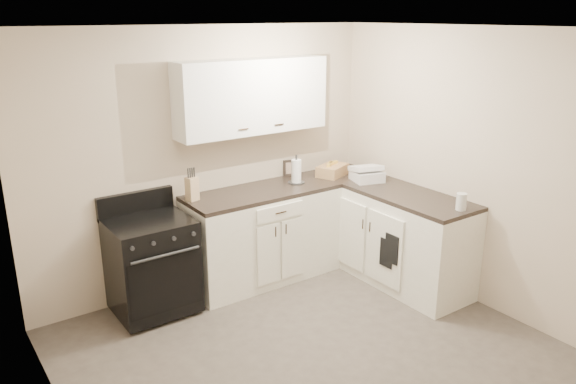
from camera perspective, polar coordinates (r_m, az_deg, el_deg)
floor at (r=4.59m, az=3.45°, el=-16.77°), size 3.60×3.60×0.00m
ceiling at (r=3.78m, az=4.17°, el=16.24°), size 3.60×3.60×0.00m
wall_back at (r=5.47m, az=-8.15°, el=3.30°), size 3.60×0.00×3.60m
wall_right at (r=5.29m, az=19.16°, el=1.98°), size 0.00×3.60×3.60m
wall_left at (r=3.28m, az=-21.81°, el=-7.87°), size 0.00×3.60×3.60m
wall_front at (r=2.97m, az=26.59°, el=-11.28°), size 3.60×0.00×3.60m
base_cabinets_back at (r=5.67m, az=-2.57°, el=-4.53°), size 1.55×0.60×0.90m
base_cabinets_right at (r=5.83m, az=9.89°, el=-4.13°), size 0.60×1.90×0.90m
countertop_back at (r=5.51m, az=-2.64°, el=0.00°), size 1.55×0.60×0.04m
countertop_right at (r=5.68m, az=10.14°, el=0.28°), size 0.60×1.90×0.04m
upper_cabinets at (r=5.43m, az=-3.65°, el=9.69°), size 1.55×0.30×0.70m
stove at (r=5.16m, az=-13.61°, el=-7.25°), size 0.70×0.60×0.85m
knife_block at (r=5.24m, az=-9.72°, el=0.32°), size 0.12×0.11×0.22m
paper_towel at (r=5.70m, az=0.85°, el=2.11°), size 0.10×0.10×0.24m
picture_frame at (r=5.96m, az=0.18°, el=2.46°), size 0.14×0.09×0.17m
wicker_basket at (r=6.00m, az=4.54°, el=2.21°), size 0.40×0.34×0.11m
countertop_grill at (r=5.85m, az=8.03°, el=1.64°), size 0.36×0.34×0.11m
glass_jar at (r=5.15m, az=17.20°, el=-0.94°), size 0.12×0.12×0.15m
oven_mitt_near at (r=5.34m, az=10.51°, el=-5.71°), size 0.02×0.16×0.28m
oven_mitt_far at (r=5.41m, az=9.98°, el=-6.14°), size 0.02×0.16×0.28m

